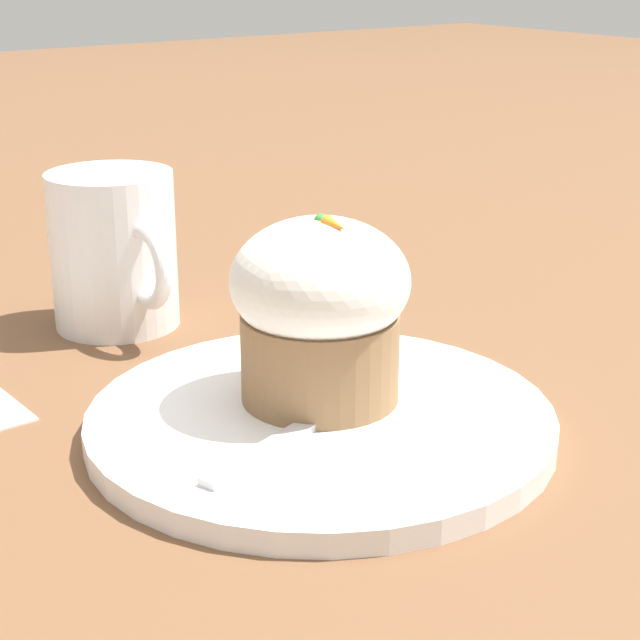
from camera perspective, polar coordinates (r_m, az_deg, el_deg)
The scene contains 5 objects.
ground_plane at distance 0.56m, azimuth 0.03°, elevation -6.02°, with size 4.00×4.00×0.00m, color brown.
dessert_plate at distance 0.56m, azimuth 0.03°, elevation -5.43°, with size 0.24×0.24×0.01m.
carrot_cake at distance 0.55m, azimuth 0.00°, elevation 0.60°, with size 0.09×0.09×0.10m.
spoon at distance 0.54m, azimuth 0.31°, elevation -4.98°, with size 0.06×0.13×0.01m.
coffee_cup at distance 0.71m, azimuth -10.88°, elevation 3.66°, with size 0.11×0.08×0.10m.
Camera 1 is at (0.41, -0.30, 0.24)m, focal length 60.00 mm.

